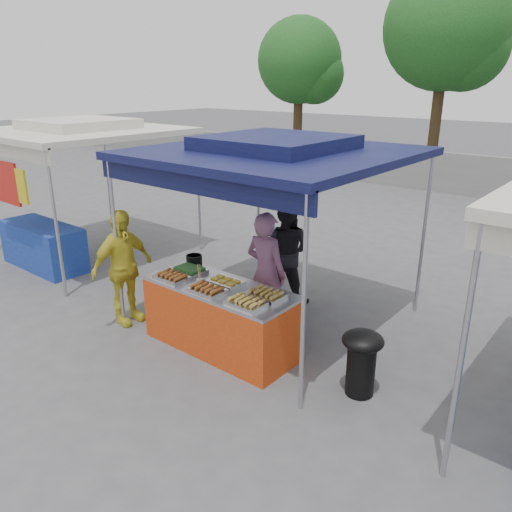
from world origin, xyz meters
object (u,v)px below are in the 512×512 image
Objects in this scene: vendor_table at (221,317)px; vendor_woman at (266,273)px; cooking_pot at (194,260)px; wok_burner at (362,357)px; customer_person at (123,268)px; helper_man at (285,252)px.

vendor_table is 1.20× the size of vendor_woman.
cooking_pot is (-0.81, 0.35, 0.49)m from vendor_table.
vendor_woman is at bearing 79.20° from vendor_table.
wok_burner is 0.46× the size of customer_person.
wok_burner is at bearing 162.08° from vendor_woman.
vendor_woman is at bearing 22.30° from cooking_pot.
helper_man is 1.00× the size of customer_person.
cooking_pot is 2.70m from wok_burner.
cooking_pot is 0.99m from customer_person.
wok_burner is 0.46× the size of helper_man.
vendor_woman is (0.95, 0.39, -0.08)m from cooking_pot.
vendor_woman reaches higher than vendor_table.
helper_man is at bearing 64.90° from cooking_pot.
helper_man is at bearing -70.64° from vendor_woman.
vendor_table is at bearing -77.77° from customer_person.
customer_person is at bearing -168.32° from vendor_table.
customer_person reaches higher than cooking_pot.
vendor_woman is at bearing 93.39° from helper_man.
vendor_table is at bearing -23.17° from cooking_pot.
cooking_pot is at bearing -46.92° from customer_person.
vendor_woman is 1.02× the size of customer_person.
cooking_pot is 1.03m from vendor_woman.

